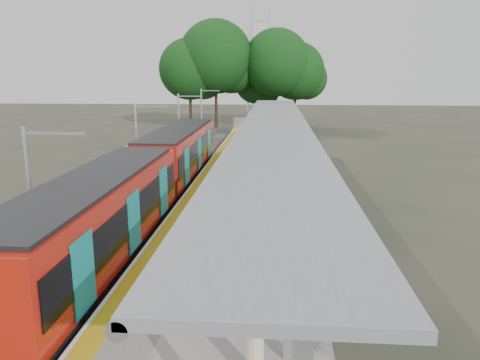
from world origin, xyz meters
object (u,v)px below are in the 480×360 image
Objects in this scene: bench_far at (290,162)px; litter_bin at (255,187)px; info_pillar_far at (261,150)px; info_pillar_near at (255,346)px; bench_near at (285,266)px; bench_mid at (275,166)px; train at (149,177)px.

bench_far reaches higher than litter_bin.
info_pillar_near is at bearing -67.92° from info_pillar_far.
litter_bin is (-1.30, 9.74, -0.03)m from bench_near.
bench_near is at bearing -79.12° from bench_far.
bench_far is at bearing 109.22° from bench_near.
info_pillar_far is (-1.88, 2.87, 0.26)m from bench_far.
litter_bin is (-0.98, -5.00, -0.11)m from bench_mid.
bench_near is 0.91× the size of bench_far.
train reaches higher than info_pillar_near.
info_pillar_far reaches higher than info_pillar_near.
train is 14.14× the size of info_pillar_far.
litter_bin is at bearing -69.48° from info_pillar_far.
litter_bin is at bearing 6.51° from train.
info_pillar_near is at bearing -80.59° from bench_far.
bench_mid reaches higher than bench_near.
bench_mid is 1.05× the size of bench_far.
info_pillar_near is (-0.69, -4.47, 0.20)m from bench_near.
info_pillar_near is at bearing -67.00° from train.
info_pillar_near reaches higher than bench_mid.
train is 16.32× the size of info_pillar_near.
bench_far is at bearing 44.41° from train.
train reaches higher than bench_mid.
bench_mid is 1.61m from bench_far.
train is 11.08m from info_pillar_far.
train is at bearing 103.73° from info_pillar_near.
info_pillar_far reaches higher than bench_near.
info_pillar_near is (-0.37, -19.21, 0.12)m from bench_mid.
bench_mid is 4.31m from info_pillar_far.
bench_mid is at bearing 112.58° from bench_near.
info_pillar_near is 1.69× the size of litter_bin.
bench_mid reaches higher than litter_bin.
bench_mid is 1.78× the size of litter_bin.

